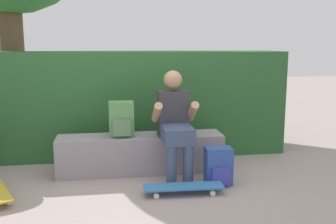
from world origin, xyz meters
TOP-DOWN VIEW (x-y plane):
  - ground_plane at (0.00, 0.00)m, footprint 24.00×24.00m
  - bench_main at (0.00, 0.38)m, footprint 1.91×0.40m
  - person_skater at (0.37, 0.17)m, footprint 0.49×0.62m
  - skateboard_near_person at (0.36, -0.39)m, footprint 0.81×0.23m
  - backpack_on_bench at (-0.22, 0.37)m, footprint 0.28×0.23m
  - backpack_on_ground at (0.79, -0.16)m, footprint 0.28×0.23m
  - hedge_row at (-0.20, 1.21)m, footprint 4.38×0.74m

SIDE VIEW (x-z plane):
  - ground_plane at x=0.00m, z-range 0.00..0.00m
  - skateboard_near_person at x=0.36m, z-range 0.03..0.12m
  - backpack_on_ground at x=0.79m, z-range -0.01..0.39m
  - bench_main at x=0.00m, z-range 0.00..0.44m
  - backpack_on_bench at x=-0.22m, z-range 0.43..0.83m
  - person_skater at x=0.37m, z-range 0.04..1.23m
  - hedge_row at x=-0.20m, z-range 0.00..1.38m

